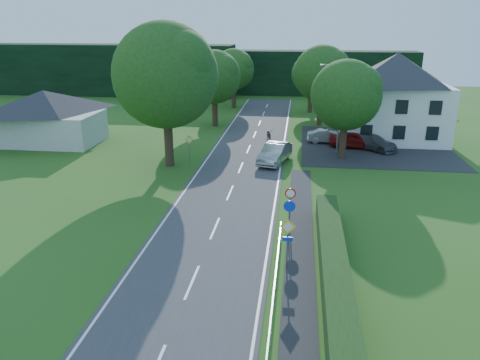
# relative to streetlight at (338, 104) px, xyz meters

# --- Properties ---
(road) EXTENTS (7.00, 80.00, 0.04)m
(road) POSITION_rel_streetlight_xyz_m (-8.06, -10.00, -4.44)
(road) COLOR #38383B
(road) RESTS_ON ground
(footpath) EXTENTS (1.50, 44.00, 0.04)m
(footpath) POSITION_rel_streetlight_xyz_m (-3.11, -28.00, -4.44)
(footpath) COLOR #252527
(footpath) RESTS_ON ground
(parking_pad) EXTENTS (14.00, 16.00, 0.04)m
(parking_pad) POSITION_rel_streetlight_xyz_m (3.94, 3.00, -4.44)
(parking_pad) COLOR #252527
(parking_pad) RESTS_ON ground
(line_edge_left) EXTENTS (0.12, 80.00, 0.01)m
(line_edge_left) POSITION_rel_streetlight_xyz_m (-11.31, -10.00, -4.42)
(line_edge_left) COLOR white
(line_edge_left) RESTS_ON road
(line_edge_right) EXTENTS (0.12, 80.00, 0.01)m
(line_edge_right) POSITION_rel_streetlight_xyz_m (-4.81, -10.00, -4.42)
(line_edge_right) COLOR white
(line_edge_right) RESTS_ON road
(line_centre) EXTENTS (0.12, 80.00, 0.01)m
(line_centre) POSITION_rel_streetlight_xyz_m (-8.06, -10.00, -4.42)
(line_centre) COLOR white
(line_centre) RESTS_ON road
(tree_main) EXTENTS (9.40, 9.40, 11.64)m
(tree_main) POSITION_rel_streetlight_xyz_m (-14.06, -6.00, 1.36)
(tree_main) COLOR #1C4715
(tree_main) RESTS_ON ground
(tree_left_far) EXTENTS (7.00, 7.00, 8.58)m
(tree_left_far) POSITION_rel_streetlight_xyz_m (-13.06, 10.00, -0.17)
(tree_left_far) COLOR #1C4715
(tree_left_far) RESTS_ON ground
(tree_right_far) EXTENTS (7.40, 7.40, 9.09)m
(tree_right_far) POSITION_rel_streetlight_xyz_m (-1.06, 12.00, 0.08)
(tree_right_far) COLOR #1C4715
(tree_right_far) RESTS_ON ground
(tree_left_back) EXTENTS (6.60, 6.60, 8.07)m
(tree_left_back) POSITION_rel_streetlight_xyz_m (-12.56, 22.00, -0.43)
(tree_left_back) COLOR #1C4715
(tree_left_back) RESTS_ON ground
(tree_right_back) EXTENTS (6.20, 6.20, 7.56)m
(tree_right_back) POSITION_rel_streetlight_xyz_m (-2.06, 20.00, -0.68)
(tree_right_back) COLOR #1C4715
(tree_right_back) RESTS_ON ground
(tree_right_mid) EXTENTS (7.00, 7.00, 8.58)m
(tree_right_mid) POSITION_rel_streetlight_xyz_m (0.44, -2.00, -0.17)
(tree_right_mid) COLOR #1C4715
(tree_right_mid) RESTS_ON ground
(treeline_left) EXTENTS (44.00, 6.00, 8.00)m
(treeline_left) POSITION_rel_streetlight_xyz_m (-36.06, 32.00, -0.46)
(treeline_left) COLOR black
(treeline_left) RESTS_ON ground
(treeline_right) EXTENTS (30.00, 5.00, 7.00)m
(treeline_right) POSITION_rel_streetlight_xyz_m (-0.06, 36.00, -0.96)
(treeline_right) COLOR black
(treeline_right) RESTS_ON ground
(bungalow_left) EXTENTS (11.00, 6.50, 5.20)m
(bungalow_left) POSITION_rel_streetlight_xyz_m (-28.06, 0.00, -1.75)
(bungalow_left) COLOR #B5B6B1
(bungalow_left) RESTS_ON ground
(house_white) EXTENTS (10.60, 8.40, 8.60)m
(house_white) POSITION_rel_streetlight_xyz_m (5.94, 6.00, -0.06)
(house_white) COLOR white
(house_white) RESTS_ON ground
(streetlight) EXTENTS (2.03, 0.18, 8.00)m
(streetlight) POSITION_rel_streetlight_xyz_m (0.00, 0.00, 0.00)
(streetlight) COLOR slate
(streetlight) RESTS_ON ground
(sign_priority_right) EXTENTS (0.78, 0.09, 2.59)m
(sign_priority_right) POSITION_rel_streetlight_xyz_m (-3.76, -22.02, -2.67)
(sign_priority_right) COLOR slate
(sign_priority_right) RESTS_ON ground
(sign_roundabout) EXTENTS (0.64, 0.08, 2.37)m
(sign_roundabout) POSITION_rel_streetlight_xyz_m (-3.76, -19.02, -2.79)
(sign_roundabout) COLOR slate
(sign_roundabout) RESTS_ON ground
(sign_speed_limit) EXTENTS (0.64, 0.11, 2.37)m
(sign_speed_limit) POSITION_rel_streetlight_xyz_m (-3.76, -17.03, -2.70)
(sign_speed_limit) COLOR slate
(sign_speed_limit) RESTS_ON ground
(sign_priority_left) EXTENTS (0.78, 0.09, 2.44)m
(sign_priority_left) POSITION_rel_streetlight_xyz_m (-12.56, -5.02, -2.75)
(sign_priority_left) COLOR slate
(sign_priority_left) RESTS_ON ground
(moving_car) EXTENTS (2.89, 5.31, 1.66)m
(moving_car) POSITION_rel_streetlight_xyz_m (-5.36, -4.15, -3.59)
(moving_car) COLOR #AAAAAE
(moving_car) RESTS_ON road
(motorcycle) EXTENTS (1.17, 2.22, 1.11)m
(motorcycle) POSITION_rel_streetlight_xyz_m (-6.42, 4.18, -3.87)
(motorcycle) COLOR black
(motorcycle) RESTS_ON road
(parked_car_red) EXTENTS (4.76, 2.49, 1.55)m
(parked_car_red) POSITION_rel_streetlight_xyz_m (1.79, 1.84, -3.65)
(parked_car_red) COLOR maroon
(parked_car_red) RESTS_ON parking_pad
(parked_car_silver_a) EXTENTS (4.12, 1.52, 1.35)m
(parked_car_silver_a) POSITION_rel_streetlight_xyz_m (-0.51, 3.47, -3.75)
(parked_car_silver_a) COLOR #B1B1B6
(parked_car_silver_a) RESTS_ON parking_pad
(parked_car_grey) EXTENTS (5.00, 4.60, 1.41)m
(parked_car_grey) POSITION_rel_streetlight_xyz_m (3.50, 1.37, -3.72)
(parked_car_grey) COLOR #4F5054
(parked_car_grey) RESTS_ON parking_pad
(parasol) EXTENTS (2.22, 2.26, 1.80)m
(parasol) POSITION_rel_streetlight_xyz_m (0.50, 4.30, -3.52)
(parasol) COLOR red
(parasol) RESTS_ON parking_pad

